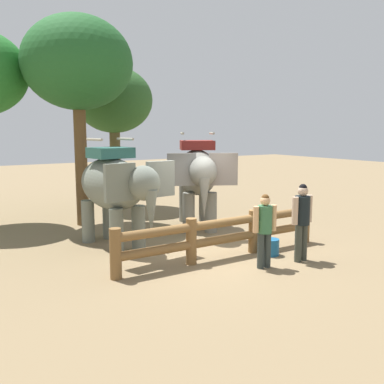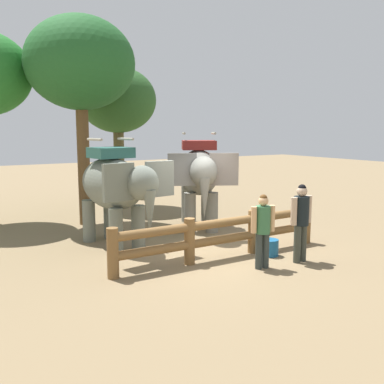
{
  "view_description": "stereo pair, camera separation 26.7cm",
  "coord_description": "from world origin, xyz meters",
  "px_view_note": "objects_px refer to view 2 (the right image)",
  "views": [
    {
      "loc": [
        -5.96,
        -8.24,
        3.02
      ],
      "look_at": [
        0.0,
        1.12,
        1.4
      ],
      "focal_mm": 40.7,
      "sensor_mm": 36.0,
      "label": 1
    },
    {
      "loc": [
        -5.74,
        -8.38,
        3.02
      ],
      "look_at": [
        0.0,
        1.12,
        1.4
      ],
      "focal_mm": 40.7,
      "sensor_mm": 36.0,
      "label": 2
    }
  ],
  "objects_px": {
    "log_fence": "(223,233)",
    "tourist_man_in_blue": "(263,226)",
    "elephant_near_left": "(116,187)",
    "tree_far_left": "(80,65)",
    "tree_far_right": "(118,102)",
    "elephant_center": "(199,175)",
    "feed_bucket": "(270,248)",
    "tourist_woman_in_black": "(301,217)"
  },
  "relations": [
    {
      "from": "log_fence",
      "to": "feed_bucket",
      "type": "xyz_separation_m",
      "value": [
        1.08,
        -0.43,
        -0.41
      ]
    },
    {
      "from": "feed_bucket",
      "to": "tourist_woman_in_black",
      "type": "bearing_deg",
      "value": -69.81
    },
    {
      "from": "tourist_woman_in_black",
      "to": "elephant_center",
      "type": "bearing_deg",
      "value": 92.09
    },
    {
      "from": "log_fence",
      "to": "elephant_center",
      "type": "bearing_deg",
      "value": 67.85
    },
    {
      "from": "tourist_man_in_blue",
      "to": "feed_bucket",
      "type": "height_order",
      "value": "tourist_man_in_blue"
    },
    {
      "from": "feed_bucket",
      "to": "tree_far_left",
      "type": "bearing_deg",
      "value": 115.21
    },
    {
      "from": "log_fence",
      "to": "tourist_man_in_blue",
      "type": "bearing_deg",
      "value": -74.13
    },
    {
      "from": "elephant_near_left",
      "to": "feed_bucket",
      "type": "relative_size",
      "value": 8.04
    },
    {
      "from": "log_fence",
      "to": "tourist_woman_in_black",
      "type": "height_order",
      "value": "tourist_woman_in_black"
    },
    {
      "from": "elephant_near_left",
      "to": "tree_far_right",
      "type": "height_order",
      "value": "tree_far_right"
    },
    {
      "from": "elephant_near_left",
      "to": "tree_far_left",
      "type": "bearing_deg",
      "value": 87.09
    },
    {
      "from": "elephant_near_left",
      "to": "elephant_center",
      "type": "bearing_deg",
      "value": 14.15
    },
    {
      "from": "elephant_near_left",
      "to": "tree_far_left",
      "type": "height_order",
      "value": "tree_far_left"
    },
    {
      "from": "log_fence",
      "to": "tree_far_left",
      "type": "height_order",
      "value": "tree_far_left"
    },
    {
      "from": "elephant_center",
      "to": "log_fence",
      "type": "bearing_deg",
      "value": -112.15
    },
    {
      "from": "elephant_near_left",
      "to": "tourist_man_in_blue",
      "type": "height_order",
      "value": "elephant_near_left"
    },
    {
      "from": "tourist_woman_in_black",
      "to": "tree_far_right",
      "type": "relative_size",
      "value": 0.34
    },
    {
      "from": "tourist_woman_in_black",
      "to": "tree_far_left",
      "type": "xyz_separation_m",
      "value": [
        -2.96,
        6.44,
        3.9
      ]
    },
    {
      "from": "elephant_near_left",
      "to": "log_fence",
      "type": "bearing_deg",
      "value": -51.21
    },
    {
      "from": "tree_far_left",
      "to": "tree_far_right",
      "type": "height_order",
      "value": "tree_far_left"
    },
    {
      "from": "elephant_center",
      "to": "tourist_man_in_blue",
      "type": "height_order",
      "value": "elephant_center"
    },
    {
      "from": "tree_far_left",
      "to": "feed_bucket",
      "type": "xyz_separation_m",
      "value": [
        2.69,
        -5.72,
        -4.74
      ]
    },
    {
      "from": "elephant_center",
      "to": "tourist_man_in_blue",
      "type": "distance_m",
      "value": 4.17
    },
    {
      "from": "elephant_center",
      "to": "tree_far_left",
      "type": "distance_m",
      "value": 4.93
    },
    {
      "from": "elephant_near_left",
      "to": "feed_bucket",
      "type": "distance_m",
      "value": 4.11
    },
    {
      "from": "tourist_woman_in_black",
      "to": "tree_far_left",
      "type": "bearing_deg",
      "value": 114.66
    },
    {
      "from": "log_fence",
      "to": "elephant_near_left",
      "type": "xyz_separation_m",
      "value": [
        -1.77,
        2.2,
        0.96
      ]
    },
    {
      "from": "tree_far_left",
      "to": "tourist_woman_in_black",
      "type": "bearing_deg",
      "value": -65.34
    },
    {
      "from": "log_fence",
      "to": "elephant_center",
      "type": "xyz_separation_m",
      "value": [
        1.2,
        2.95,
        1.03
      ]
    },
    {
      "from": "tree_far_right",
      "to": "feed_bucket",
      "type": "distance_m",
      "value": 8.9
    },
    {
      "from": "elephant_center",
      "to": "tree_far_left",
      "type": "bearing_deg",
      "value": 140.1
    },
    {
      "from": "feed_bucket",
      "to": "tourist_man_in_blue",
      "type": "bearing_deg",
      "value": -140.79
    },
    {
      "from": "log_fence",
      "to": "tourist_woman_in_black",
      "type": "bearing_deg",
      "value": -40.39
    },
    {
      "from": "elephant_near_left",
      "to": "tourist_woman_in_black",
      "type": "height_order",
      "value": "elephant_near_left"
    },
    {
      "from": "tree_far_left",
      "to": "tree_far_right",
      "type": "relative_size",
      "value": 1.2
    },
    {
      "from": "elephant_center",
      "to": "feed_bucket",
      "type": "xyz_separation_m",
      "value": [
        -0.12,
        -3.37,
        -1.44
      ]
    },
    {
      "from": "tourist_woman_in_black",
      "to": "tree_far_right",
      "type": "height_order",
      "value": "tree_far_right"
    },
    {
      "from": "tourist_woman_in_black",
      "to": "tree_far_right",
      "type": "xyz_separation_m",
      "value": [
        -0.87,
        8.73,
        2.99
      ]
    },
    {
      "from": "log_fence",
      "to": "feed_bucket",
      "type": "bearing_deg",
      "value": -21.52
    },
    {
      "from": "elephant_near_left",
      "to": "tree_far_right",
      "type": "xyz_separation_m",
      "value": [
        2.24,
        5.38,
        2.46
      ]
    },
    {
      "from": "log_fence",
      "to": "tree_far_left",
      "type": "distance_m",
      "value": 7.03
    },
    {
      "from": "log_fence",
      "to": "elephant_near_left",
      "type": "bearing_deg",
      "value": 128.79
    }
  ]
}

